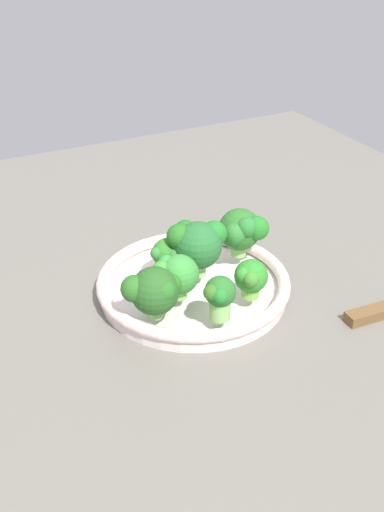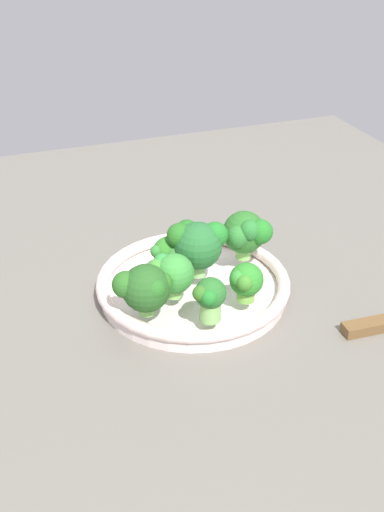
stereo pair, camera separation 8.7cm
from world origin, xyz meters
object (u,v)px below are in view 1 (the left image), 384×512
object	(u,v)px
broccoli_floret_3	(250,277)
broccoli_floret_6	(197,243)
broccoli_floret_0	(220,295)
broccoli_floret_4	(169,253)
broccoli_floret_5	(175,274)
bowl	(192,283)
broccoli_floret_1	(154,291)
broccoli_floret_2	(242,230)

from	to	relation	value
broccoli_floret_3	broccoli_floret_6	bearing A→B (deg)	22.84
broccoli_floret_0	broccoli_floret_4	distance (cm)	13.01
broccoli_floret_0	broccoli_floret_6	bearing A→B (deg)	-12.47
broccoli_floret_5	broccoli_floret_4	bearing A→B (deg)	-17.89
broccoli_floret_3	broccoli_floret_5	xyz separation A→B (cm)	(4.53, 8.91, 0.57)
broccoli_floret_3	broccoli_floret_5	size ratio (longest dim) A/B	0.87
bowl	broccoli_floret_3	xyz separation A→B (cm)	(-8.62, -4.32, 4.71)
bowl	broccoli_floret_1	world-z (taller)	broccoli_floret_1
bowl	broccoli_floret_6	world-z (taller)	broccoli_floret_6
broccoli_floret_2	broccoli_floret_4	size ratio (longest dim) A/B	1.33
bowl	broccoli_floret_4	xyz separation A→B (cm)	(1.90, 2.64, 4.80)
broccoli_floret_1	broccoli_floret_6	xyz separation A→B (cm)	(6.83, -9.57, 1.07)
broccoli_floret_3	broccoli_floret_6	distance (cm)	9.47
broccoli_floret_1	broccoli_floret_3	bearing A→B (deg)	-97.40
broccoli_floret_1	broccoli_floret_0	bearing A→B (deg)	-120.19
broccoli_floret_1	broccoli_floret_6	distance (cm)	11.81
broccoli_floret_3	broccoli_floret_4	bearing A→B (deg)	33.52
broccoli_floret_2	broccoli_floret_4	world-z (taller)	broccoli_floret_2
broccoli_floret_5	broccoli_floret_6	world-z (taller)	broccoli_floret_6
broccoli_floret_2	broccoli_floret_3	distance (cm)	10.80
broccoli_floret_1	broccoli_floret_2	bearing A→B (deg)	-65.37
broccoli_floret_0	broccoli_floret_3	bearing A→B (deg)	-67.94
broccoli_floret_5	broccoli_floret_2	bearing A→B (deg)	-68.51
bowl	broccoli_floret_6	distance (cm)	6.65
broccoli_floret_4	broccoli_floret_0	bearing A→B (deg)	-175.85
bowl	broccoli_floret_5	xyz separation A→B (cm)	(-4.09, 4.58, 5.29)
broccoli_floret_1	broccoli_floret_2	xyz separation A→B (cm)	(8.06, -17.57, 0.51)
broccoli_floret_0	broccoli_floret_5	bearing A→B (deg)	22.43
broccoli_floret_2	broccoli_floret_5	size ratio (longest dim) A/B	1.18
broccoli_floret_0	broccoli_floret_2	bearing A→B (deg)	-40.51
bowl	broccoli_floret_2	size ratio (longest dim) A/B	3.74
broccoli_floret_4	broccoli_floret_6	size ratio (longest dim) A/B	0.66
broccoli_floret_1	broccoli_floret_4	size ratio (longest dim) A/B	1.38
broccoli_floret_2	broccoli_floret_3	xyz separation A→B (cm)	(-9.77, 4.40, -1.34)
bowl	broccoli_floret_5	size ratio (longest dim) A/B	4.42
broccoli_floret_1	broccoli_floret_6	world-z (taller)	broccoli_floret_6
broccoli_floret_2	broccoli_floret_5	distance (cm)	14.32
broccoli_floret_0	broccoli_floret_4	xyz separation A→B (cm)	(12.97, 0.94, -0.36)
broccoli_floret_0	broccoli_floret_1	xyz separation A→B (cm)	(4.15, 7.14, 0.38)
bowl	broccoli_floret_1	size ratio (longest dim) A/B	3.61
broccoli_floret_1	broccoli_floret_3	size ratio (longest dim) A/B	1.40
broccoli_floret_1	broccoli_floret_5	xyz separation A→B (cm)	(2.82, -4.26, -0.26)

